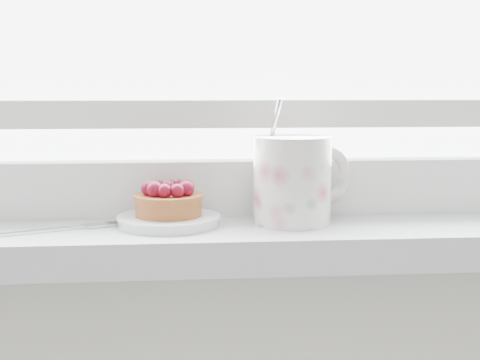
{
  "coord_description": "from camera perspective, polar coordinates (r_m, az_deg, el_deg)",
  "views": [
    {
      "loc": [
        -0.06,
        1.11,
        1.1
      ],
      "look_at": [
        0.01,
        1.88,
        1.0
      ],
      "focal_mm": 50.0,
      "sensor_mm": 36.0,
      "label": 1
    }
  ],
  "objects": [
    {
      "name": "fork",
      "position": [
        0.8,
        -15.46,
        -4.07
      ],
      "size": [
        0.17,
        0.09,
        0.0
      ],
      "color": "silver",
      "rests_on": "windowsill"
    },
    {
      "name": "raspberry_tart",
      "position": [
        0.8,
        -6.12,
        -1.69
      ],
      "size": [
        0.08,
        0.08,
        0.04
      ],
      "color": "brown",
      "rests_on": "saucer"
    },
    {
      "name": "floral_mug",
      "position": [
        0.81,
        4.68,
        0.17
      ],
      "size": [
        0.14,
        0.12,
        0.15
      ],
      "color": "silver",
      "rests_on": "windowsill"
    },
    {
      "name": "saucer",
      "position": [
        0.8,
        -6.09,
        -3.45
      ],
      "size": [
        0.12,
        0.12,
        0.01
      ],
      "primitive_type": "cylinder",
      "color": "silver",
      "rests_on": "windowsill"
    }
  ]
}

